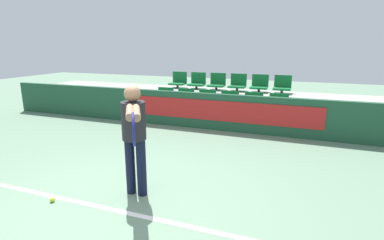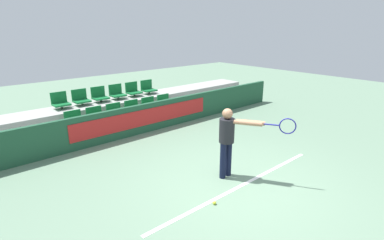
{
  "view_description": "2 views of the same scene",
  "coord_description": "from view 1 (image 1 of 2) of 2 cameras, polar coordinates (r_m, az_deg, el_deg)",
  "views": [
    {
      "loc": [
        2.11,
        -2.87,
        2.02
      ],
      "look_at": [
        0.36,
        1.78,
        0.77
      ],
      "focal_mm": 28.0,
      "sensor_mm": 36.0,
      "label": 1
    },
    {
      "loc": [
        -4.29,
        -3.47,
        3.12
      ],
      "look_at": [
        0.41,
        1.94,
        0.84
      ],
      "focal_mm": 28.0,
      "sensor_mm": 36.0,
      "label": 2
    }
  ],
  "objects": [
    {
      "name": "court_baseline",
      "position": [
        4.05,
        -14.69,
        -16.24
      ],
      "size": [
        4.71,
        0.08,
        0.01
      ],
      "color": "white",
      "rests_on": "ground"
    },
    {
      "name": "stadium_chair_10",
      "position": [
        8.72,
        12.73,
        6.55
      ],
      "size": [
        0.47,
        0.41,
        0.49
      ],
      "color": "#333333",
      "rests_on": "bleacher_tier_middle"
    },
    {
      "name": "stadium_chair_2",
      "position": [
        8.05,
        2.72,
        3.68
      ],
      "size": [
        0.47,
        0.41,
        0.49
      ],
      "color": "#333333",
      "rests_on": "bleacher_tier_front"
    },
    {
      "name": "bleacher_tier_middle",
      "position": [
        8.87,
        6.43,
        3.26
      ],
      "size": [
        11.78,
        1.03,
        0.72
      ],
      "color": "#9E9E99",
      "rests_on": "ground"
    },
    {
      "name": "stadium_chair_9",
      "position": [
        8.83,
        8.7,
        6.82
      ],
      "size": [
        0.47,
        0.41,
        0.49
      ],
      "color": "#333333",
      "rests_on": "bleacher_tier_middle"
    },
    {
      "name": "stadium_chair_7",
      "position": [
        9.16,
        1.01,
        7.24
      ],
      "size": [
        0.47,
        0.41,
        0.49
      ],
      "color": "#333333",
      "rests_on": "bleacher_tier_middle"
    },
    {
      "name": "stadium_chair_11",
      "position": [
        8.66,
        16.83,
        6.24
      ],
      "size": [
        0.47,
        0.41,
        0.49
      ],
      "color": "#333333",
      "rests_on": "bleacher_tier_middle"
    },
    {
      "name": "tennis_ball",
      "position": [
        4.49,
        -25.06,
        -13.57
      ],
      "size": [
        0.07,
        0.07,
        0.07
      ],
      "color": "#CCDB33",
      "rests_on": "ground"
    },
    {
      "name": "barrier_wall",
      "position": [
        7.31,
        3.36,
        1.67
      ],
      "size": [
        12.18,
        0.14,
        0.89
      ],
      "color": "#1E4C33",
      "rests_on": "ground"
    },
    {
      "name": "stadium_chair_8",
      "position": [
        8.97,
        4.78,
        7.05
      ],
      "size": [
        0.47,
        0.41,
        0.49
      ],
      "color": "#333333",
      "rests_on": "bleacher_tier_middle"
    },
    {
      "name": "stadium_chair_3",
      "position": [
        7.89,
        7.03,
        3.37
      ],
      "size": [
        0.47,
        0.41,
        0.49
      ],
      "color": "#333333",
      "rests_on": "bleacher_tier_front"
    },
    {
      "name": "stadium_chair_5",
      "position": [
        7.7,
        16.08,
        2.66
      ],
      "size": [
        0.47,
        0.41,
        0.49
      ],
      "color": "#333333",
      "rests_on": "bleacher_tier_front"
    },
    {
      "name": "ground_plane",
      "position": [
        4.1,
        -14.19,
        -15.92
      ],
      "size": [
        30.0,
        30.0,
        0.0
      ],
      "primitive_type": "plane",
      "color": "slate"
    },
    {
      "name": "bleacher_tier_front",
      "position": [
        7.93,
        4.56,
        0.68
      ],
      "size": [
        11.78,
        1.03,
        0.36
      ],
      "color": "#9E9E99",
      "rests_on": "ground"
    },
    {
      "name": "tennis_player",
      "position": [
        3.97,
        -10.98,
        -1.99
      ],
      "size": [
        0.87,
        1.3,
        1.52
      ],
      "rotation": [
        0.0,
        0.0,
        0.55
      ],
      "color": "black",
      "rests_on": "ground"
    },
    {
      "name": "stadium_chair_0",
      "position": [
        8.51,
        -5.31,
        4.2
      ],
      "size": [
        0.47,
        0.41,
        0.49
      ],
      "color": "#333333",
      "rests_on": "bleacher_tier_front"
    },
    {
      "name": "stadium_chair_4",
      "position": [
        7.77,
        11.5,
        3.03
      ],
      "size": [
        0.47,
        0.41,
        0.49
      ],
      "color": "#333333",
      "rests_on": "bleacher_tier_front"
    },
    {
      "name": "stadium_chair_1",
      "position": [
        8.26,
        -1.4,
        3.96
      ],
      "size": [
        0.47,
        0.41,
        0.49
      ],
      "color": "#333333",
      "rests_on": "bleacher_tier_front"
    },
    {
      "name": "stadium_chair_6",
      "position": [
        9.39,
        -2.61,
        7.4
      ],
      "size": [
        0.47,
        0.41,
        0.49
      ],
      "color": "#333333",
      "rests_on": "bleacher_tier_middle"
    }
  ]
}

